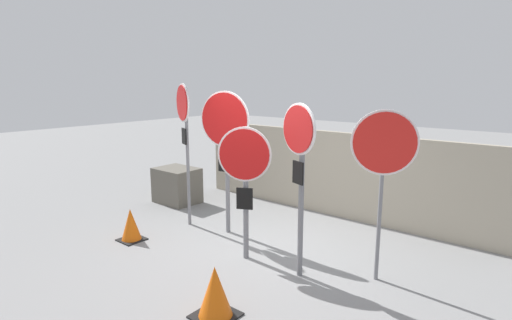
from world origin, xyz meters
The scene contains 10 objects.
ground_plane centered at (0.00, 0.00, 0.00)m, with size 40.00×40.00×0.00m, color gray.
fence_back centered at (0.00, 2.37, 0.84)m, with size 6.46×0.12×1.68m.
stop_sign_0 centered at (-1.81, 0.12, 1.96)m, with size 0.63×0.31×2.61m.
stop_sign_1 centered at (-0.95, 0.28, 1.79)m, with size 0.94×0.21×2.49m.
stop_sign_2 centered at (0.00, -0.32, 1.40)m, with size 0.72×0.38×2.01m.
stop_sign_3 centered at (0.90, -0.27, 1.68)m, with size 0.64×0.26×2.37m.
stop_sign_4 centered at (1.80, 0.28, 1.75)m, with size 0.76×0.40×2.30m.
traffic_cone_0 centered at (-1.97, -0.98, 0.27)m, with size 0.39×0.39×0.55m.
traffic_cone_1 centered at (0.72, -1.68, 0.30)m, with size 0.47×0.47×0.61m.
storage_crate centered at (-3.08, 0.94, 0.39)m, with size 0.92×0.71×0.77m.
Camera 1 is at (3.69, -4.58, 2.63)m, focal length 28.00 mm.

